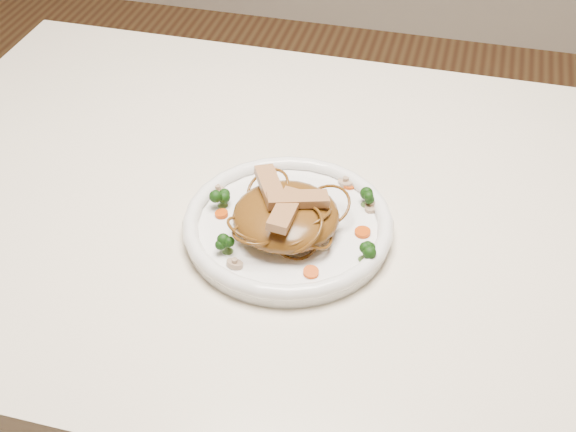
# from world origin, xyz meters

# --- Properties ---
(table) EXTENTS (1.20, 0.80, 0.75)m
(table) POSITION_xyz_m (0.00, 0.00, 0.65)
(table) COLOR beige
(table) RESTS_ON ground
(plate) EXTENTS (0.29, 0.29, 0.02)m
(plate) POSITION_xyz_m (-0.00, -0.07, 0.76)
(plate) COLOR white
(plate) RESTS_ON table
(noodle_mound) EXTENTS (0.17, 0.17, 0.04)m
(noodle_mound) POSITION_xyz_m (-0.00, -0.07, 0.79)
(noodle_mound) COLOR brown
(noodle_mound) RESTS_ON plate
(chicken_a) EXTENTS (0.08, 0.05, 0.01)m
(chicken_a) POSITION_xyz_m (0.01, -0.07, 0.82)
(chicken_a) COLOR tan
(chicken_a) RESTS_ON noodle_mound
(chicken_b) EXTENTS (0.06, 0.08, 0.01)m
(chicken_b) POSITION_xyz_m (-0.03, -0.06, 0.82)
(chicken_b) COLOR tan
(chicken_b) RESTS_ON noodle_mound
(chicken_c) EXTENTS (0.03, 0.08, 0.01)m
(chicken_c) POSITION_xyz_m (0.00, -0.09, 0.82)
(chicken_c) COLOR tan
(chicken_c) RESTS_ON noodle_mound
(broccoli_0) EXTENTS (0.03, 0.03, 0.03)m
(broccoli_0) POSITION_xyz_m (0.08, -0.00, 0.78)
(broccoli_0) COLOR #143C0C
(broccoli_0) RESTS_ON plate
(broccoli_1) EXTENTS (0.03, 0.03, 0.03)m
(broccoli_1) POSITION_xyz_m (-0.10, -0.05, 0.78)
(broccoli_1) COLOR #143C0C
(broccoli_1) RESTS_ON plate
(broccoli_2) EXTENTS (0.03, 0.03, 0.03)m
(broccoli_2) POSITION_xyz_m (-0.06, -0.13, 0.78)
(broccoli_2) COLOR #143C0C
(broccoli_2) RESTS_ON plate
(broccoli_3) EXTENTS (0.03, 0.03, 0.03)m
(broccoli_3) POSITION_xyz_m (0.10, -0.10, 0.78)
(broccoli_3) COLOR #143C0C
(broccoli_3) RESTS_ON plate
(carrot_0) EXTENTS (0.02, 0.02, 0.00)m
(carrot_0) POSITION_xyz_m (0.06, 0.03, 0.77)
(carrot_0) COLOR #D24507
(carrot_0) RESTS_ON plate
(carrot_1) EXTENTS (0.02, 0.02, 0.00)m
(carrot_1) POSITION_xyz_m (-0.09, -0.07, 0.77)
(carrot_1) COLOR #D24507
(carrot_1) RESTS_ON plate
(carrot_2) EXTENTS (0.02, 0.02, 0.00)m
(carrot_2) POSITION_xyz_m (0.09, -0.06, 0.77)
(carrot_2) COLOR #D24507
(carrot_2) RESTS_ON plate
(carrot_3) EXTENTS (0.02, 0.02, 0.00)m
(carrot_3) POSITION_xyz_m (-0.06, 0.04, 0.77)
(carrot_3) COLOR #D24507
(carrot_3) RESTS_ON plate
(carrot_4) EXTENTS (0.02, 0.02, 0.00)m
(carrot_4) POSITION_xyz_m (0.04, -0.14, 0.77)
(carrot_4) COLOR #D24507
(carrot_4) RESTS_ON plate
(mushroom_0) EXTENTS (0.02, 0.02, 0.01)m
(mushroom_0) POSITION_xyz_m (-0.05, -0.15, 0.77)
(mushroom_0) COLOR tan
(mushroom_0) RESTS_ON plate
(mushroom_1) EXTENTS (0.03, 0.03, 0.01)m
(mushroom_1) POSITION_xyz_m (0.09, -0.01, 0.77)
(mushroom_1) COLOR tan
(mushroom_1) RESTS_ON plate
(mushroom_2) EXTENTS (0.03, 0.03, 0.01)m
(mushroom_2) POSITION_xyz_m (-0.11, -0.03, 0.77)
(mushroom_2) COLOR tan
(mushroom_2) RESTS_ON plate
(mushroom_3) EXTENTS (0.04, 0.04, 0.01)m
(mushroom_3) POSITION_xyz_m (0.05, 0.03, 0.77)
(mushroom_3) COLOR tan
(mushroom_3) RESTS_ON plate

